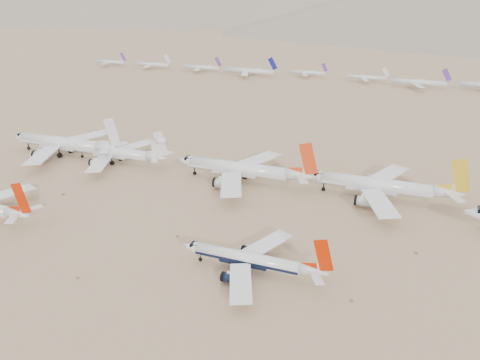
{
  "coord_description": "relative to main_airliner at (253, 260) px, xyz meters",
  "views": [
    {
      "loc": [
        33.7,
        -96.03,
        69.92
      ],
      "look_at": [
        -23.35,
        48.73,
        7.0
      ],
      "focal_mm": 35.0,
      "sensor_mm": 36.0,
      "label": 1
    }
  ],
  "objects": [
    {
      "name": "ground",
      "position": [
        2.21,
        -4.6,
        -3.83
      ],
      "size": [
        7000.0,
        7000.0,
        0.0
      ],
      "primitive_type": "plane",
      "color": "#8D6F52",
      "rests_on": "ground"
    },
    {
      "name": "main_airliner",
      "position": [
        0.0,
        0.0,
        0.0
      ],
      "size": [
        39.53,
        38.61,
        13.95
      ],
      "color": "silver",
      "rests_on": "ground"
    },
    {
      "name": "row2_gold_tail",
      "position": [
        26.67,
        61.66,
        1.45
      ],
      "size": [
        53.04,
        51.87,
        18.88
      ],
      "color": "silver",
      "rests_on": "ground"
    },
    {
      "name": "row2_orange_tail",
      "position": [
        -25.42,
        58.59,
        1.61
      ],
      "size": [
        54.38,
        53.2,
        19.4
      ],
      "color": "silver",
      "rests_on": "ground"
    },
    {
      "name": "row2_white_trijet",
      "position": [
        -84.23,
        59.11,
        1.1
      ],
      "size": [
        48.09,
        47.0,
        17.04
      ],
      "color": "silver",
      "rests_on": "ground"
    },
    {
      "name": "row2_white_twin",
      "position": [
        -112.61,
        59.09,
        1.88
      ],
      "size": [
        56.86,
        55.64,
        20.32
      ],
      "color": "silver",
      "rests_on": "ground"
    },
    {
      "name": "distant_storage_row",
      "position": [
        15.0,
        297.11,
        0.53
      ],
      "size": [
        575.31,
        60.83,
        15.38
      ],
      "color": "silver",
      "rests_on": "ground"
    }
  ]
}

